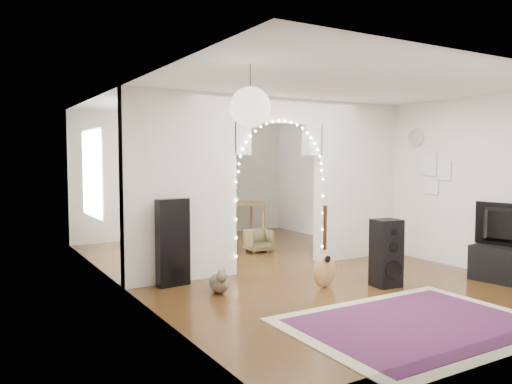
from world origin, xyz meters
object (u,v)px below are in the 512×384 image
dining_chair_left (186,242)px  dining_chair_right (259,241)px  floor_speaker (386,253)px  dining_table (236,206)px  media_console (509,266)px  bookcase (188,203)px  acoustic_guitar (325,257)px

dining_chair_left → dining_chair_right: bearing=8.5°
floor_speaker → dining_table: floor_speaker is taller
dining_chair_left → media_console: bearing=-32.1°
bookcase → media_console: bearing=-68.9°
dining_table → dining_chair_left: 2.46m
media_console → bookcase: size_ratio=0.62×
acoustic_guitar → media_console: acoustic_guitar is taller
bookcase → dining_chair_left: bearing=-116.5°
floor_speaker → acoustic_guitar: bearing=160.1°
acoustic_guitar → dining_chair_left: (-0.80, 2.91, -0.15)m
media_console → bookcase: (-2.40, 5.68, 0.55)m
acoustic_guitar → dining_chair_right: (0.55, 2.63, -0.20)m
media_console → dining_table: 5.78m
media_console → bookcase: bookcase is taller
dining_table → dining_chair_right: size_ratio=2.74×
bookcase → dining_table: 1.14m
media_console → dining_chair_right: media_console is taller
floor_speaker → dining_chair_left: (-1.55, 3.31, -0.19)m
acoustic_guitar → dining_table: 4.59m
dining_chair_left → dining_table: bearing=60.0°
acoustic_guitar → bookcase: (-0.07, 4.51, 0.39)m
acoustic_guitar → dining_table: (1.07, 4.46, 0.27)m
media_console → floor_speaker: bearing=144.3°
dining_table → acoustic_guitar: bearing=-98.0°
bookcase → dining_table: (1.14, -0.05, -0.12)m
dining_chair_right → acoustic_guitar: bearing=-95.0°
floor_speaker → bookcase: 4.98m
acoustic_guitar → dining_chair_left: bearing=93.7°
bookcase → dining_chair_right: bearing=-73.8°
media_console → acoustic_guitar: bearing=143.8°
dining_table → dining_chair_right: 1.96m
dining_chair_right → floor_speaker: bearing=-79.4°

